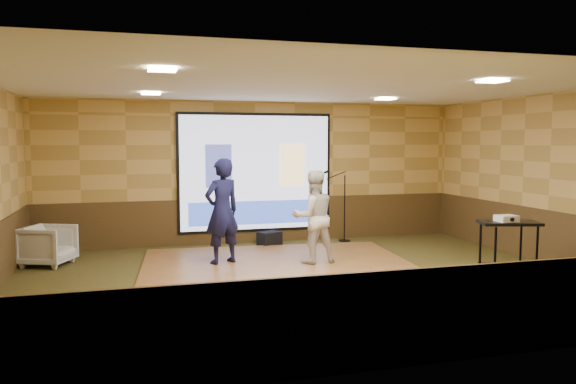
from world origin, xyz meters
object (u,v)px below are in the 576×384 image
object	(u,v)px
dance_floor	(278,265)
player_left	(222,211)
projector_screen	(256,174)
banquet_chair	(48,245)
mic_stand	(342,219)
player_right	(313,217)
duffel_bag	(270,238)
av_table	(509,240)
projector	(506,218)

from	to	relation	value
dance_floor	player_left	bearing A→B (deg)	160.59
projector_screen	banquet_chair	distance (m)	4.31
mic_stand	player_left	bearing A→B (deg)	-138.55
player_right	duffel_bag	size ratio (longest dim) A/B	3.54
player_left	duffel_bag	size ratio (longest dim) A/B	4.01
projector_screen	mic_stand	bearing A→B (deg)	-11.17
duffel_bag	mic_stand	bearing A→B (deg)	1.55
projector_screen	mic_stand	xyz separation A→B (m)	(1.82, -0.36, -0.98)
projector_screen	av_table	bearing A→B (deg)	-55.18
projector	banquet_chair	distance (m)	7.63
dance_floor	av_table	size ratio (longest dim) A/B	4.98
dance_floor	projector	size ratio (longest dim) A/B	15.67
av_table	projector	bearing A→B (deg)	-165.82
projector_screen	projector	world-z (taller)	projector_screen
dance_floor	player_right	size ratio (longest dim) A/B	2.86
dance_floor	player_right	distance (m)	1.04
dance_floor	projector_screen	bearing A→B (deg)	86.53
duffel_bag	player_left	bearing A→B (deg)	-128.05
player_right	projector	xyz separation A→B (m)	(2.46, -1.96, 0.14)
projector_screen	player_right	bearing A→B (deg)	-78.42
player_left	dance_floor	bearing A→B (deg)	137.85
player_left	projector	distance (m)	4.64
projector	banquet_chair	size ratio (longest dim) A/B	0.38
player_right	duffel_bag	distance (m)	2.13
banquet_chair	duffel_bag	world-z (taller)	banquet_chair
av_table	player_right	bearing A→B (deg)	142.39
av_table	projector	size ratio (longest dim) A/B	3.15
projector_screen	banquet_chair	xyz separation A→B (m)	(-3.98, -1.21, -1.12)
av_table	duffel_bag	bearing A→B (deg)	125.69
mic_stand	banquet_chair	distance (m)	5.87
banquet_chair	mic_stand	bearing A→B (deg)	-58.31
player_left	projector	bearing A→B (deg)	126.76
player_left	projector	size ratio (longest dim) A/B	6.20
player_right	mic_stand	size ratio (longest dim) A/B	1.05
player_right	banquet_chair	world-z (taller)	player_right
projector_screen	projector	size ratio (longest dim) A/B	11.22
projector_screen	duffel_bag	distance (m)	1.41
player_right	duffel_bag	xyz separation A→B (m)	(-0.30, 1.98, -0.70)
mic_stand	banquet_chair	bearing A→B (deg)	-159.80
player_left	av_table	world-z (taller)	player_left
duffel_bag	projector	bearing A→B (deg)	-55.08
dance_floor	duffel_bag	xyz separation A→B (m)	(0.33, 1.91, 0.13)
player_left	player_right	xyz separation A→B (m)	(1.54, -0.39, -0.11)
dance_floor	banquet_chair	size ratio (longest dim) A/B	5.99
mic_stand	av_table	bearing A→B (deg)	-61.48
projector	mic_stand	size ratio (longest dim) A/B	0.19
player_left	duffel_bag	world-z (taller)	player_left
mic_stand	duffel_bag	world-z (taller)	mic_stand
av_table	projector	distance (m)	0.34
duffel_bag	projector_screen	bearing A→B (deg)	115.39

